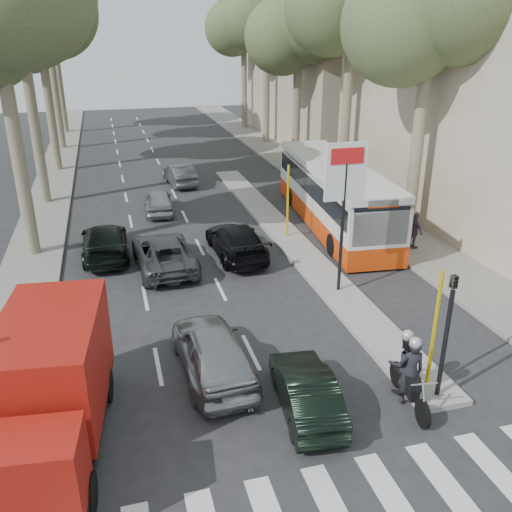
{
  "coord_description": "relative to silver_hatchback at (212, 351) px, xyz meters",
  "views": [
    {
      "loc": [
        -4.49,
        -11.59,
        9.01
      ],
      "look_at": [
        0.25,
        5.58,
        1.6
      ],
      "focal_mm": 38.0,
      "sensor_mm": 36.0,
      "label": 1
    }
  ],
  "objects": [
    {
      "name": "queue_car_a",
      "position": [
        -0.46,
        7.89,
        -0.09
      ],
      "size": [
        2.45,
        4.9,
        1.33
      ],
      "primitive_type": "imported",
      "rotation": [
        0.0,
        0.0,
        3.19
      ],
      "color": "#46484D",
      "rests_on": "ground"
    },
    {
      "name": "queue_car_d",
      "position": [
        2.02,
        20.79,
        -0.11
      ],
      "size": [
        1.73,
        4.05,
        1.3
      ],
      "primitive_type": "imported",
      "rotation": [
        0.0,
        0.0,
        3.23
      ],
      "color": "#494B51",
      "rests_on": "ground"
    },
    {
      "name": "tree_l_c",
      "position": [
        -5.54,
        26.92,
        9.28
      ],
      "size": [
        7.4,
        7.2,
        13.71
      ],
      "color": "#6B604C",
      "rests_on": "ground"
    },
    {
      "name": "tree_r_e",
      "position": [
        11.46,
        40.92,
        9.63
      ],
      "size": [
        7.4,
        7.2,
        14.1
      ],
      "color": "#6B604C",
      "rests_on": "ground"
    },
    {
      "name": "tree_l_e",
      "position": [
        -5.74,
        42.92,
        9.97
      ],
      "size": [
        7.4,
        7.2,
        14.49
      ],
      "color": "#6B604C",
      "rests_on": "ground"
    },
    {
      "name": "red_truck",
      "position": [
        -4.05,
        -1.8,
        0.85
      ],
      "size": [
        2.78,
        5.91,
        3.04
      ],
      "rotation": [
        0.0,
        0.0,
        -0.12
      ],
      "color": "black",
      "rests_on": "ground"
    },
    {
      "name": "queue_car_c",
      "position": [
        0.09,
        15.35,
        -0.12
      ],
      "size": [
        1.65,
        3.76,
        1.26
      ],
      "primitive_type": "imported",
      "rotation": [
        0.0,
        0.0,
        3.1
      ],
      "color": "#ACAFB5",
      "rests_on": "ground"
    },
    {
      "name": "tree_r_d",
      "position": [
        11.36,
        32.92,
        10.32
      ],
      "size": [
        7.4,
        7.2,
        14.88
      ],
      "color": "#6B604C",
      "rests_on": "ground"
    },
    {
      "name": "pedestrian_far",
      "position": [
        9.43,
        10.69,
        0.33
      ],
      "size": [
        1.36,
        1.05,
        1.92
      ],
      "primitive_type": "imported",
      "rotation": [
        0.0,
        0.0,
        3.61
      ],
      "color": "brown",
      "rests_on": "sidewalk_right"
    },
    {
      "name": "queue_car_b",
      "position": [
        2.7,
        8.37,
        -0.06
      ],
      "size": [
        2.09,
        4.84,
        1.39
      ],
      "primitive_type": "imported",
      "rotation": [
        0.0,
        0.0,
        3.17
      ],
      "color": "black",
      "rests_on": "ground"
    },
    {
      "name": "traffic_island",
      "position": [
        5.48,
        9.8,
        -0.67
      ],
      "size": [
        1.5,
        26.0,
        0.16
      ],
      "primitive_type": "cube",
      "color": "gray",
      "rests_on": "ground"
    },
    {
      "name": "billboard",
      "position": [
        5.48,
        3.8,
        2.95
      ],
      "size": [
        1.5,
        12.1,
        5.6
      ],
      "color": "yellow",
      "rests_on": "ground"
    },
    {
      "name": "silver_hatchback",
      "position": [
        0.0,
        0.0,
        0.0
      ],
      "size": [
        1.99,
        4.51,
        1.51
      ],
      "primitive_type": "imported",
      "rotation": [
        0.0,
        0.0,
        3.19
      ],
      "color": "#979B9E",
      "rests_on": "ground"
    },
    {
      "name": "city_bus",
      "position": [
        8.26,
        11.02,
        0.91
      ],
      "size": [
        3.66,
        12.14,
        3.15
      ],
      "rotation": [
        0.0,
        0.0,
        -0.09
      ],
      "color": "red",
      "rests_on": "ground"
    },
    {
      "name": "ground",
      "position": [
        2.23,
        -1.2,
        -0.75
      ],
      "size": [
        120.0,
        120.0,
        0.0
      ],
      "primitive_type": "plane",
      "color": "#28282B",
      "rests_on": "ground"
    },
    {
      "name": "tree_r_c",
      "position": [
        11.26,
        24.92,
        8.94
      ],
      "size": [
        7.4,
        7.2,
        13.32
      ],
      "color": "#6B604C",
      "rests_on": "ground"
    },
    {
      "name": "median_left",
      "position": [
        -5.77,
        26.8,
        -0.69
      ],
      "size": [
        2.4,
        64.0,
        0.12
      ],
      "primitive_type": "cube",
      "color": "gray",
      "rests_on": "ground"
    },
    {
      "name": "sidewalk_right",
      "position": [
        10.83,
        23.8,
        -0.69
      ],
      "size": [
        3.2,
        70.0,
        0.12
      ],
      "primitive_type": "cube",
      "color": "gray",
      "rests_on": "ground"
    },
    {
      "name": "dark_hatchback",
      "position": [
        1.98,
        -2.18,
        -0.16
      ],
      "size": [
        1.64,
        3.75,
        1.2
      ],
      "primitive_type": "imported",
      "rotation": [
        0.0,
        0.0,
        3.04
      ],
      "color": "black",
      "rests_on": "ground"
    },
    {
      "name": "queue_car_e",
      "position": [
        -2.76,
        9.83,
        -0.07
      ],
      "size": [
        1.92,
        4.7,
        1.36
      ],
      "primitive_type": "imported",
      "rotation": [
        0.0,
        0.0,
        3.14
      ],
      "color": "black",
      "rests_on": "ground"
    },
    {
      "name": "building_far",
      "position": [
        17.73,
        32.8,
        7.25
      ],
      "size": [
        11.0,
        20.0,
        16.0
      ],
      "primitive_type": "cube",
      "color": "#B7A88E",
      "rests_on": "ground"
    },
    {
      "name": "traffic_light_island",
      "position": [
        5.48,
        -2.7,
        1.73
      ],
      "size": [
        0.16,
        0.41,
        3.6
      ],
      "color": "black",
      "rests_on": "ground"
    },
    {
      "name": "pedestrian_near",
      "position": [
        10.36,
        6.88,
        0.17
      ],
      "size": [
        0.64,
        1.01,
        1.6
      ],
      "primitive_type": "imported",
      "rotation": [
        0.0,
        0.0,
        1.77
      ],
      "color": "#43334D",
      "rests_on": "sidewalk_right"
    },
    {
      "name": "motorcycle",
      "position": [
        4.66,
        -2.44,
        0.16
      ],
      "size": [
        0.94,
        2.37,
        2.02
      ],
      "rotation": [
        0.0,
        0.0,
        -0.12
      ],
      "color": "black",
      "rests_on": "ground"
    }
  ]
}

